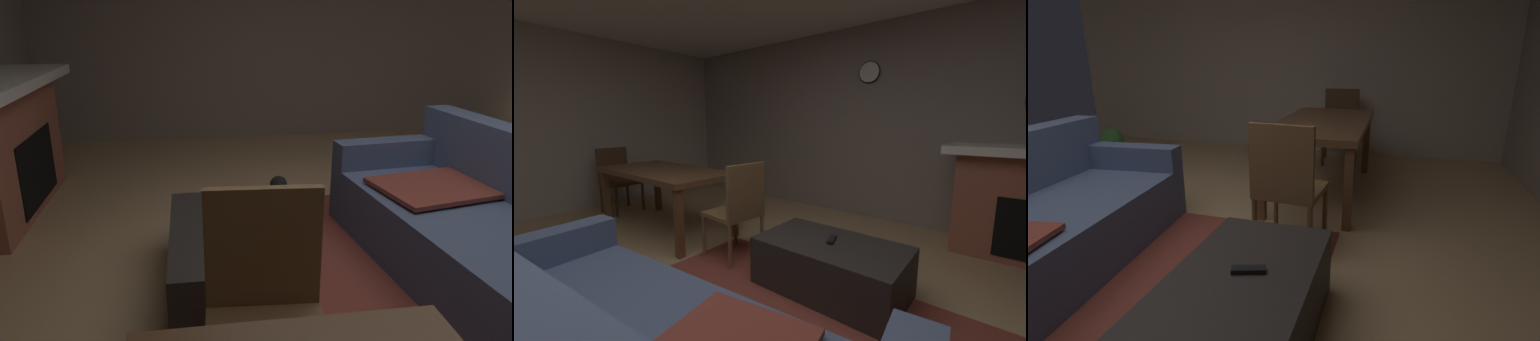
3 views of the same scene
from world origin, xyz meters
The scene contains 9 objects.
floor centered at (0.00, 0.00, 0.00)m, with size 9.13×9.13×0.00m, color tan.
wall_right_window_side centered at (3.80, 0.00, 1.28)m, with size 0.12×6.66×2.56m, color #B2A59B.
area_rug centered at (-0.21, -0.34, 0.01)m, with size 2.60×2.00×0.01m, color brown.
ottoman_coffee_table centered at (-0.21, -1.07, 0.20)m, with size 1.10×0.64×0.39m, color #2D2826.
tv_remote centered at (-0.20, -1.10, 0.40)m, with size 0.05×0.16×0.02m, color black.
dining_table centered at (2.00, -1.02, 0.66)m, with size 1.75×0.84×0.74m.
dining_chair_west centered at (0.73, -1.01, 0.52)m, with size 0.47×0.47×0.93m.
dining_chair_east centered at (3.26, -1.01, 0.52)m, with size 0.48×0.48×0.93m.
potted_plant centered at (2.19, 1.70, 0.26)m, with size 0.29×0.29×0.48m.
Camera 3 is at (-1.59, -1.68, 1.34)m, focal length 26.34 mm.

